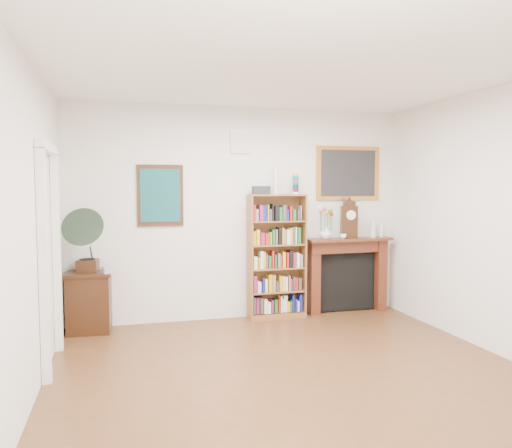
{
  "coord_description": "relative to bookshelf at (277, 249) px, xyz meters",
  "views": [
    {
      "loc": [
        -1.53,
        -3.96,
        1.75
      ],
      "look_at": [
        -0.03,
        1.6,
        1.33
      ],
      "focal_mm": 35.0,
      "sensor_mm": 36.0,
      "label": 1
    }
  ],
  "objects": [
    {
      "name": "room",
      "position": [
        -0.46,
        -2.34,
        0.47
      ],
      "size": [
        4.51,
        5.01,
        2.81
      ],
      "color": "#4C3217",
      "rests_on": "ground"
    },
    {
      "name": "door_casing",
      "position": [
        -2.67,
        -1.14,
        0.33
      ],
      "size": [
        0.08,
        1.02,
        2.17
      ],
      "color": "white",
      "rests_on": "left_wall"
    },
    {
      "name": "teal_poster",
      "position": [
        -1.51,
        0.14,
        0.72
      ],
      "size": [
        0.58,
        0.04,
        0.78
      ],
      "color": "black",
      "rests_on": "back_wall"
    },
    {
      "name": "small_picture",
      "position": [
        -0.46,
        0.14,
        1.42
      ],
      "size": [
        0.26,
        0.04,
        0.3
      ],
      "color": "white",
      "rests_on": "back_wall"
    },
    {
      "name": "gilt_painting",
      "position": [
        1.09,
        0.14,
        1.02
      ],
      "size": [
        0.95,
        0.04,
        0.75
      ],
      "color": "#C57F33",
      "rests_on": "back_wall"
    },
    {
      "name": "bookshelf",
      "position": [
        0.0,
        0.0,
        0.0
      ],
      "size": [
        0.76,
        0.27,
        1.91
      ],
      "rotation": [
        0.0,
        0.0,
        0.0
      ],
      "color": "brown",
      "rests_on": "floor"
    },
    {
      "name": "side_cabinet",
      "position": [
        -2.39,
        -0.06,
        -0.56
      ],
      "size": [
        0.57,
        0.43,
        0.74
      ],
      "primitive_type": "cube",
      "rotation": [
        0.0,
        0.0,
        -0.07
      ],
      "color": "black",
      "rests_on": "floor"
    },
    {
      "name": "fireplace",
      "position": [
        1.05,
        0.06,
        -0.32
      ],
      "size": [
        1.25,
        0.34,
        1.05
      ],
      "rotation": [
        0.0,
        0.0,
        0.04
      ],
      "color": "#461B10",
      "rests_on": "floor"
    },
    {
      "name": "gramophone",
      "position": [
        -2.4,
        -0.15,
        0.25
      ],
      "size": [
        0.55,
        0.65,
        0.78
      ],
      "rotation": [
        0.0,
        0.0,
        -0.14
      ],
      "color": "black",
      "rests_on": "side_cabinet"
    },
    {
      "name": "cd_stack",
      "position": [
        -2.16,
        -0.21,
        -0.15
      ],
      "size": [
        0.16,
        0.16,
        0.08
      ],
      "primitive_type": "cube",
      "rotation": [
        0.0,
        0.0,
        0.37
      ],
      "color": "silver",
      "rests_on": "side_cabinet"
    },
    {
      "name": "mantel_clock",
      "position": [
        1.06,
        0.03,
        0.37
      ],
      "size": [
        0.24,
        0.17,
        0.51
      ],
      "rotation": [
        0.0,
        0.0,
        -0.24
      ],
      "color": "black",
      "rests_on": "fireplace"
    },
    {
      "name": "flower_vase",
      "position": [
        0.7,
        -0.01,
        0.21
      ],
      "size": [
        0.2,
        0.2,
        0.17
      ],
      "primitive_type": "imported",
      "rotation": [
        0.0,
        0.0,
        0.22
      ],
      "color": "silver",
      "rests_on": "fireplace"
    },
    {
      "name": "teacup",
      "position": [
        0.95,
        -0.03,
        0.16
      ],
      "size": [
        0.11,
        0.11,
        0.07
      ],
      "primitive_type": "imported",
      "rotation": [
        0.0,
        0.0,
        0.29
      ],
      "color": "white",
      "rests_on": "fireplace"
    },
    {
      "name": "bottle_left",
      "position": [
        1.43,
        0.02,
        0.24
      ],
      "size": [
        0.07,
        0.07,
        0.24
      ],
      "primitive_type": "cylinder",
      "color": "silver",
      "rests_on": "fireplace"
    },
    {
      "name": "bottle_right",
      "position": [
        1.58,
        0.05,
        0.22
      ],
      "size": [
        0.06,
        0.06,
        0.2
      ],
      "primitive_type": "cylinder",
      "color": "silver",
      "rests_on": "fireplace"
    }
  ]
}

